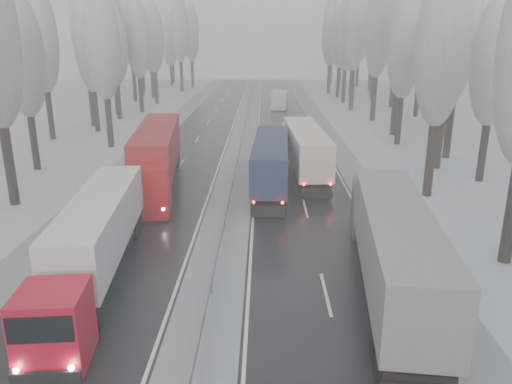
{
  "coord_description": "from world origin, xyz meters",
  "views": [
    {
      "loc": [
        2.36,
        -8.45,
        11.3
      ],
      "look_at": [
        1.92,
        20.63,
        2.2
      ],
      "focal_mm": 35.0,
      "sensor_mm": 36.0,
      "label": 1
    }
  ],
  "objects_px": {
    "truck_red_red": "(156,154)",
    "truck_cream_box": "(304,147)",
    "box_truck_distant": "(280,100)",
    "truck_grey_tarp": "(392,240)",
    "truck_blue_box": "(271,158)",
    "truck_red_white": "(96,236)"
  },
  "relations": [
    {
      "from": "box_truck_distant",
      "to": "truck_cream_box",
      "type": "bearing_deg",
      "value": -83.16
    },
    {
      "from": "box_truck_distant",
      "to": "truck_red_white",
      "type": "distance_m",
      "value": 61.06
    },
    {
      "from": "truck_grey_tarp",
      "to": "truck_blue_box",
      "type": "distance_m",
      "value": 17.36
    },
    {
      "from": "truck_cream_box",
      "to": "box_truck_distant",
      "type": "relative_size",
      "value": 2.08
    },
    {
      "from": "truck_grey_tarp",
      "to": "box_truck_distant",
      "type": "relative_size",
      "value": 2.2
    },
    {
      "from": "truck_cream_box",
      "to": "truck_grey_tarp",
      "type": "bearing_deg",
      "value": -86.04
    },
    {
      "from": "truck_red_red",
      "to": "truck_cream_box",
      "type": "bearing_deg",
      "value": 12.35
    },
    {
      "from": "truck_blue_box",
      "to": "box_truck_distant",
      "type": "distance_m",
      "value": 44.58
    },
    {
      "from": "box_truck_distant",
      "to": "truck_red_red",
      "type": "relative_size",
      "value": 0.43
    },
    {
      "from": "truck_grey_tarp",
      "to": "box_truck_distant",
      "type": "distance_m",
      "value": 61.17
    },
    {
      "from": "box_truck_distant",
      "to": "truck_red_red",
      "type": "bearing_deg",
      "value": -97.99
    },
    {
      "from": "truck_grey_tarp",
      "to": "truck_red_red",
      "type": "distance_m",
      "value": 21.64
    },
    {
      "from": "box_truck_distant",
      "to": "truck_red_white",
      "type": "xyz_separation_m",
      "value": [
        -10.58,
        -60.13,
        0.8
      ]
    },
    {
      "from": "truck_grey_tarp",
      "to": "truck_red_red",
      "type": "bearing_deg",
      "value": 136.92
    },
    {
      "from": "truck_cream_box",
      "to": "truck_red_red",
      "type": "height_order",
      "value": "truck_red_red"
    },
    {
      "from": "truck_grey_tarp",
      "to": "truck_cream_box",
      "type": "height_order",
      "value": "truck_grey_tarp"
    },
    {
      "from": "truck_red_white",
      "to": "truck_red_red",
      "type": "xyz_separation_m",
      "value": [
        -0.29,
        15.49,
        0.43
      ]
    },
    {
      "from": "truck_cream_box",
      "to": "truck_red_white",
      "type": "xyz_separation_m",
      "value": [
        -11.39,
        -19.5,
        -0.16
      ]
    },
    {
      "from": "box_truck_distant",
      "to": "truck_red_red",
      "type": "height_order",
      "value": "truck_red_red"
    },
    {
      "from": "truck_cream_box",
      "to": "truck_red_white",
      "type": "height_order",
      "value": "truck_cream_box"
    },
    {
      "from": "truck_grey_tarp",
      "to": "truck_blue_box",
      "type": "relative_size",
      "value": 1.1
    },
    {
      "from": "truck_grey_tarp",
      "to": "truck_red_white",
      "type": "bearing_deg",
      "value": -177.61
    }
  ]
}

